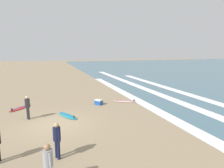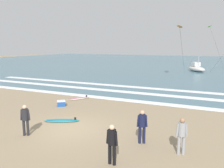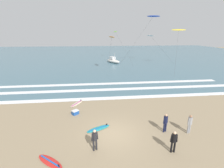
# 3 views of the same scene
# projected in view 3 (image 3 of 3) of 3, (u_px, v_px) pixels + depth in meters

# --- Properties ---
(ground_plane) EXTENTS (160.00, 160.00, 0.00)m
(ground_plane) POSITION_uv_depth(u_px,v_px,m) (114.00, 134.00, 12.89)
(ground_plane) COLOR #937F60
(ocean_surface) EXTENTS (140.00, 90.00, 0.01)m
(ocean_surface) POSITION_uv_depth(u_px,v_px,m) (98.00, 54.00, 62.25)
(ocean_surface) COLOR #476B7A
(ocean_surface) RESTS_ON ground
(wave_foam_shoreline) EXTENTS (36.68, 0.98, 0.01)m
(wave_foam_shoreline) POSITION_uv_depth(u_px,v_px,m) (108.00, 98.00, 19.94)
(wave_foam_shoreline) COLOR white
(wave_foam_shoreline) RESTS_ON ocean_surface
(wave_foam_mid_break) EXTENTS (56.51, 1.02, 0.01)m
(wave_foam_mid_break) POSITION_uv_depth(u_px,v_px,m) (107.00, 90.00, 23.03)
(wave_foam_mid_break) COLOR white
(wave_foam_mid_break) RESTS_ON ocean_surface
(wave_foam_outer_break) EXTENTS (39.37, 1.06, 0.01)m
(wave_foam_outer_break) POSITION_uv_depth(u_px,v_px,m) (99.00, 84.00, 25.65)
(wave_foam_outer_break) COLOR white
(wave_foam_outer_break) RESTS_ON ocean_surface
(surfer_left_near) EXTENTS (0.51, 0.32, 1.60)m
(surfer_left_near) POSITION_uv_depth(u_px,v_px,m) (174.00, 140.00, 10.61)
(surfer_left_near) COLOR black
(surfer_left_near) RESTS_ON ground
(surfer_mid_group) EXTENTS (0.50, 0.32, 1.60)m
(surfer_mid_group) POSITION_uv_depth(u_px,v_px,m) (95.00, 138.00, 10.79)
(surfer_mid_group) COLOR #232328
(surfer_mid_group) RESTS_ON ground
(surfer_foreground_main) EXTENTS (0.50, 0.32, 1.60)m
(surfer_foreground_main) POSITION_uv_depth(u_px,v_px,m) (166.00, 121.00, 12.87)
(surfer_foreground_main) COLOR #141938
(surfer_foreground_main) RESTS_ON ground
(surfer_left_far) EXTENTS (0.50, 0.32, 1.60)m
(surfer_left_far) POSITION_uv_depth(u_px,v_px,m) (190.00, 122.00, 12.70)
(surfer_left_far) COLOR gray
(surfer_left_far) RESTS_ON ground
(surfboard_right_spare) EXTENTS (1.60, 2.11, 0.25)m
(surfboard_right_spare) POSITION_uv_depth(u_px,v_px,m) (77.00, 104.00, 18.32)
(surfboard_right_spare) COLOR beige
(surfboard_right_spare) RESTS_ON ground
(surfboard_near_water) EXTENTS (2.01, 1.78, 0.25)m
(surfboard_near_water) POSITION_uv_depth(u_px,v_px,m) (50.00, 162.00, 10.01)
(surfboard_near_water) COLOR red
(surfboard_near_water) RESTS_ON ground
(surfboard_foreground_flat) EXTENTS (2.15, 1.46, 0.25)m
(surfboard_foreground_flat) POSITION_uv_depth(u_px,v_px,m) (98.00, 128.00, 13.51)
(surfboard_foreground_flat) COLOR teal
(surfboard_foreground_flat) RESTS_ON ground
(kite_white_low_near) EXTENTS (5.96, 7.08, 7.39)m
(kite_white_low_near) POSITION_uv_depth(u_px,v_px,m) (150.00, 36.00, 44.94)
(kite_white_low_near) COLOR white
(kite_white_low_near) RESTS_ON ground
(kite_orange_high_left) EXTENTS (1.32, 9.13, 7.25)m
(kite_orange_high_left) POSITION_uv_depth(u_px,v_px,m) (112.00, 37.00, 32.10)
(kite_orange_high_left) COLOR orange
(kite_orange_high_left) RESTS_ON ground
(kite_blue_high_right) EXTENTS (8.62, 4.43, 11.87)m
(kite_blue_high_right) POSITION_uv_depth(u_px,v_px,m) (153.00, 17.00, 38.57)
(kite_blue_high_right) COLOR blue
(kite_blue_high_right) RESTS_ON ground
(kite_yellow_mid_center) EXTENTS (6.56, 10.55, 8.72)m
(kite_yellow_mid_center) POSITION_uv_depth(u_px,v_px,m) (179.00, 30.00, 37.11)
(kite_yellow_mid_center) COLOR yellow
(kite_yellow_mid_center) RESTS_ON ground
(kite_lime_far_left) EXTENTS (3.91, 12.54, 8.49)m
(kite_lime_far_left) POSITION_uv_depth(u_px,v_px,m) (115.00, 32.00, 48.92)
(kite_lime_far_left) COLOR #70C628
(kite_lime_far_left) RESTS_ON ground
(offshore_boat) EXTENTS (4.13, 5.33, 2.70)m
(offshore_boat) POSITION_uv_depth(u_px,v_px,m) (113.00, 61.00, 44.49)
(offshore_boat) COLOR beige
(offshore_boat) RESTS_ON ground
(cooler_box) EXTENTS (0.76, 0.73, 0.44)m
(cooler_box) POSITION_uv_depth(u_px,v_px,m) (75.00, 112.00, 15.93)
(cooler_box) COLOR #1E4C9E
(cooler_box) RESTS_ON ground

